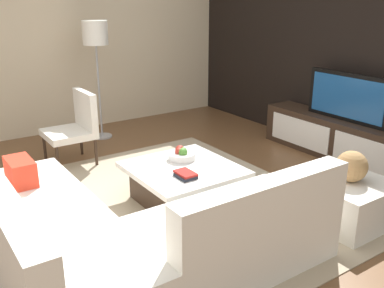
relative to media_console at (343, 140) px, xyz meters
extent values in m
plane|color=brown|center=(0.00, -2.40, -0.25)|extent=(14.00, 14.00, 0.00)
cube|color=black|center=(0.00, 0.30, 1.15)|extent=(6.40, 0.12, 2.80)
cube|color=beige|center=(-3.20, -2.20, 1.15)|extent=(0.12, 5.20, 2.80)
cube|color=tan|center=(-0.10, -2.40, -0.24)|extent=(3.29, 2.66, 0.01)
cube|color=#332319|center=(0.00, 0.00, 0.00)|extent=(2.25, 0.42, 0.50)
cube|color=white|center=(-0.52, -0.21, 0.00)|extent=(0.95, 0.01, 0.35)
cube|color=white|center=(0.52, -0.21, 0.00)|extent=(0.95, 0.01, 0.35)
cube|color=black|center=(0.00, 0.00, 0.54)|extent=(1.12, 0.05, 0.58)
cube|color=#194C8C|center=(0.00, -0.03, 0.54)|extent=(1.01, 0.01, 0.49)
cube|color=white|center=(0.20, -3.70, -0.04)|extent=(2.35, 0.85, 0.41)
cube|color=white|center=(0.95, -2.54, -0.04)|extent=(0.85, 1.46, 0.41)
cube|color=white|center=(1.28, -2.54, 0.35)|extent=(0.18, 1.46, 0.38)
cube|color=red|center=(-0.50, -3.70, 0.27)|extent=(0.36, 0.20, 0.22)
cube|color=red|center=(0.95, -2.18, 0.19)|extent=(0.60, 0.44, 0.06)
cube|color=#332319|center=(-0.10, -2.30, -0.08)|extent=(0.79, 0.78, 0.33)
cube|color=white|center=(-0.10, -2.30, 0.10)|extent=(0.99, 0.97, 0.05)
cylinder|color=#332319|center=(-2.00, -3.08, -0.06)|extent=(0.04, 0.04, 0.38)
cylinder|color=#332319|center=(-1.51, -3.08, -0.06)|extent=(0.04, 0.04, 0.38)
cylinder|color=#332319|center=(-2.00, -2.62, -0.06)|extent=(0.04, 0.04, 0.38)
cylinder|color=#332319|center=(-1.51, -2.62, -0.06)|extent=(0.04, 0.04, 0.38)
cube|color=white|center=(-1.76, -2.85, 0.13)|extent=(0.56, 0.54, 0.08)
cube|color=white|center=(-1.76, -2.62, 0.40)|extent=(0.56, 0.08, 0.45)
cylinder|color=#A5A5AA|center=(-2.52, -2.11, -0.24)|extent=(0.28, 0.28, 0.02)
cylinder|color=#A5A5AA|center=(-2.52, -2.11, 0.42)|extent=(0.03, 0.03, 1.29)
cylinder|color=white|center=(-2.52, -2.11, 1.22)|extent=(0.34, 0.34, 0.32)
cube|color=white|center=(1.05, -1.29, -0.05)|extent=(0.70, 0.70, 0.40)
cylinder|color=silver|center=(-0.28, -2.20, 0.17)|extent=(0.28, 0.28, 0.07)
sphere|color=#4C8C33|center=(-0.24, -2.21, 0.22)|extent=(0.09, 0.09, 0.09)
sphere|color=#4C8C33|center=(-0.28, -2.18, 0.22)|extent=(0.08, 0.08, 0.08)
sphere|color=#B23326|center=(-0.32, -2.19, 0.22)|extent=(0.09, 0.09, 0.09)
sphere|color=#B23326|center=(-0.29, -2.22, 0.22)|extent=(0.08, 0.08, 0.08)
sphere|color=#AD8451|center=(1.05, -1.29, 0.29)|extent=(0.28, 0.28, 0.28)
cube|color=#1E232D|center=(0.13, -2.42, 0.14)|extent=(0.19, 0.15, 0.03)
cube|color=maroon|center=(0.12, -2.41, 0.17)|extent=(0.21, 0.14, 0.02)
camera|label=1|loc=(3.18, -4.44, 1.71)|focal=40.88mm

